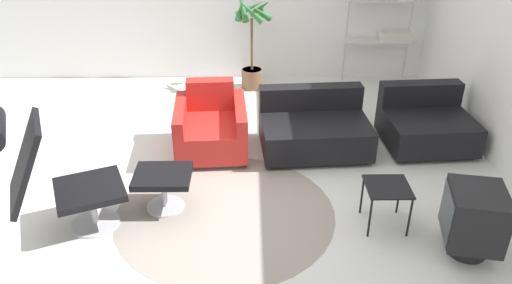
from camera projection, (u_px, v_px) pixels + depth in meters
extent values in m
plane|color=silver|center=(230.00, 189.00, 5.11)|extent=(12.00, 12.00, 0.00)
cylinder|color=gray|center=(225.00, 212.00, 4.76)|extent=(2.09, 2.09, 0.01)
cylinder|color=#BCBCC1|center=(96.00, 223.00, 4.60)|extent=(0.58, 0.58, 0.02)
cylinder|color=#BCBCC1|center=(93.00, 208.00, 4.52)|extent=(0.06, 0.06, 0.32)
cube|color=black|center=(89.00, 189.00, 4.42)|extent=(0.76, 0.75, 0.06)
cube|color=black|center=(25.00, 163.00, 4.08)|extent=(0.56, 0.66, 0.73)
cylinder|color=#BCBCC1|center=(166.00, 206.00, 4.83)|extent=(0.36, 0.36, 0.02)
cylinder|color=#BCBCC1|center=(164.00, 192.00, 4.76)|extent=(0.05, 0.05, 0.31)
cube|color=black|center=(162.00, 176.00, 4.67)|extent=(0.53, 0.45, 0.06)
cube|color=silver|center=(212.00, 149.00, 5.79)|extent=(0.69, 0.78, 0.06)
cube|color=red|center=(211.00, 134.00, 5.70)|extent=(0.61, 0.94, 0.32)
cube|color=red|center=(210.00, 94.00, 5.86)|extent=(0.56, 0.21, 0.36)
cube|color=red|center=(241.00, 126.00, 5.68)|extent=(0.17, 0.92, 0.52)
cube|color=red|center=(181.00, 128.00, 5.63)|extent=(0.17, 0.92, 0.52)
cube|color=black|center=(313.00, 148.00, 5.81)|extent=(1.14, 0.82, 0.05)
cube|color=black|center=(314.00, 134.00, 5.72)|extent=(1.27, 0.95, 0.34)
cube|color=black|center=(311.00, 97.00, 5.87)|extent=(1.22, 0.28, 0.28)
cube|color=black|center=(424.00, 144.00, 5.91)|extent=(0.92, 0.80, 0.05)
cube|color=black|center=(427.00, 129.00, 5.82)|extent=(1.03, 0.94, 0.34)
cube|color=black|center=(420.00, 93.00, 5.97)|extent=(0.98, 0.26, 0.28)
cube|color=black|center=(388.00, 187.00, 4.41)|extent=(0.39, 0.39, 0.02)
cylinder|color=black|center=(370.00, 218.00, 4.36)|extent=(0.02, 0.02, 0.40)
cylinder|color=black|center=(410.00, 218.00, 4.36)|extent=(0.02, 0.02, 0.40)
cylinder|color=black|center=(362.00, 195.00, 4.66)|extent=(0.02, 0.02, 0.40)
cylinder|color=black|center=(399.00, 195.00, 4.67)|extent=(0.02, 0.02, 0.40)
cylinder|color=black|center=(467.00, 245.00, 4.24)|extent=(0.33, 0.33, 0.15)
cube|color=black|center=(475.00, 216.00, 4.09)|extent=(0.52, 0.58, 0.47)
cube|color=#282D33|center=(447.00, 213.00, 4.13)|extent=(0.10, 0.44, 0.41)
cylinder|color=brown|center=(252.00, 79.00, 7.44)|extent=(0.31, 0.31, 0.29)
cylinder|color=#382819|center=(252.00, 70.00, 7.38)|extent=(0.28, 0.28, 0.02)
cylinder|color=brown|center=(252.00, 44.00, 7.19)|extent=(0.04, 0.04, 0.76)
cone|color=#2D6B33|center=(262.00, 10.00, 6.96)|extent=(0.11, 0.34, 0.30)
cone|color=#2D6B33|center=(261.00, 8.00, 7.06)|extent=(0.34, 0.36, 0.32)
cone|color=#2D6B33|center=(250.00, 8.00, 7.14)|extent=(0.44, 0.16, 0.27)
cone|color=#2D6B33|center=(241.00, 7.00, 6.98)|extent=(0.20, 0.38, 0.36)
cone|color=#2D6B33|center=(243.00, 8.00, 6.90)|extent=(0.21, 0.36, 0.38)
cone|color=#2D6B33|center=(250.00, 11.00, 6.80)|extent=(0.41, 0.16, 0.37)
cone|color=#2D6B33|center=(261.00, 13.00, 6.86)|extent=(0.34, 0.36, 0.30)
cylinder|color=#BCBCC1|center=(348.00, 14.00, 7.27)|extent=(0.03, 0.03, 2.07)
cylinder|color=#BCBCC1|center=(411.00, 14.00, 7.29)|extent=(0.03, 0.03, 2.07)
cube|color=silver|center=(379.00, 40.00, 7.35)|extent=(0.99, 0.28, 0.02)
cube|color=silver|center=(384.00, 0.00, 7.06)|extent=(0.99, 0.28, 0.02)
cube|color=beige|center=(395.00, 36.00, 7.31)|extent=(0.44, 0.24, 0.12)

